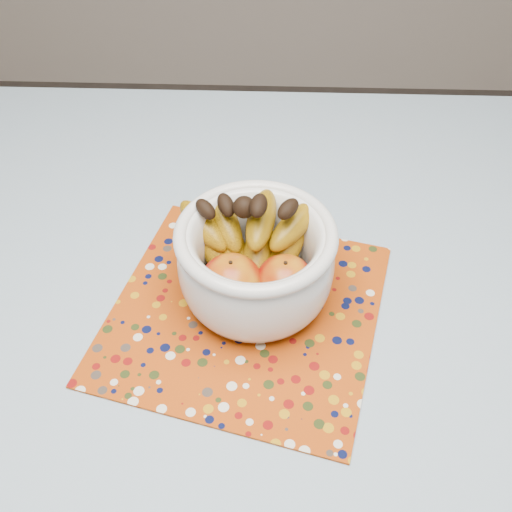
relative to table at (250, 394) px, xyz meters
name	(u,v)px	position (x,y,z in m)	size (l,w,h in m)	color
table	(250,394)	(0.00, 0.00, 0.00)	(1.20, 1.20, 0.75)	brown
tablecloth	(250,361)	(0.00, 0.00, 0.08)	(1.32, 1.32, 0.01)	slate
placemat	(245,312)	(-0.01, 0.08, 0.09)	(0.36, 0.36, 0.00)	#9B3708
fruit_bowl	(252,254)	(0.00, 0.11, 0.17)	(0.26, 0.22, 0.17)	silver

